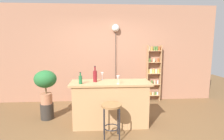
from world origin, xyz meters
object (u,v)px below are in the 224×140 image
at_px(spice_shelf, 154,72).
at_px(wine_glass_center, 102,74).
at_px(bottle_spirits_clear, 95,76).
at_px(wine_glass_left, 118,78).
at_px(bar_stool, 111,113).
at_px(pendant_globe_light, 116,29).
at_px(plant_stool, 47,111).
at_px(potted_plant, 45,82).
at_px(bottle_vinegar, 80,79).

relative_size(spice_shelf, wine_glass_center, 10.13).
distance_m(bottle_spirits_clear, wine_glass_center, 0.24).
bearing_deg(bottle_spirits_clear, wine_glass_left, -26.51).
distance_m(bar_stool, pendant_globe_light, 2.67).
bearing_deg(wine_glass_center, plant_stool, 173.17).
distance_m(spice_shelf, wine_glass_left, 2.10).
height_order(potted_plant, wine_glass_center, potted_plant).
bearing_deg(pendant_globe_light, wine_glass_left, -93.26).
height_order(wine_glass_center, pendant_globe_light, pendant_globe_light).
bearing_deg(spice_shelf, pendant_globe_light, 178.31).
height_order(bar_stool, spice_shelf, spice_shelf).
bearing_deg(bottle_spirits_clear, spice_shelf, 41.08).
distance_m(potted_plant, pendant_globe_light, 2.39).
height_order(wine_glass_left, pendant_globe_light, pendant_globe_light).
bearing_deg(wine_glass_left, spice_shelf, 54.06).
bearing_deg(pendant_globe_light, plant_stool, -145.16).
relative_size(spice_shelf, wine_glass_left, 10.13).
bearing_deg(plant_stool, bottle_vinegar, -32.02).
relative_size(bar_stool, plant_stool, 1.78).
bearing_deg(pendant_globe_light, bar_stool, -96.88).
relative_size(spice_shelf, potted_plant, 2.18).
xyz_separation_m(plant_stool, bottle_vinegar, (0.83, -0.52, 0.83)).
bearing_deg(spice_shelf, bar_stool, -123.78).
bearing_deg(bottle_vinegar, wine_glass_left, -3.74).
bearing_deg(bar_stool, potted_plant, 146.29).
distance_m(potted_plant, wine_glass_center, 1.29).
relative_size(potted_plant, bottle_vinegar, 3.24).
distance_m(spice_shelf, plant_stool, 3.10).
distance_m(spice_shelf, potted_plant, 3.02).
bearing_deg(bottle_vinegar, wine_glass_center, 40.50).
relative_size(plant_stool, potted_plant, 0.47).
distance_m(potted_plant, wine_glass_left, 1.68).
relative_size(spice_shelf, plant_stool, 4.61).
height_order(bar_stool, potted_plant, potted_plant).
bearing_deg(spice_shelf, wine_glass_left, -125.94).
relative_size(plant_stool, bottle_vinegar, 1.53).
bearing_deg(bottle_spirits_clear, plant_stool, 162.95).
relative_size(bottle_vinegar, pendant_globe_light, 0.10).
distance_m(bottle_vinegar, wine_glass_left, 0.74).
xyz_separation_m(bar_stool, bottle_spirits_clear, (-0.30, 0.60, 0.56)).
bearing_deg(spice_shelf, bottle_vinegar, -140.03).
relative_size(potted_plant, pendant_globe_light, 0.34).
xyz_separation_m(potted_plant, bottle_spirits_clear, (1.11, -0.34, 0.19)).
bearing_deg(potted_plant, wine_glass_left, -19.92).
xyz_separation_m(spice_shelf, wine_glass_left, (-1.23, -1.70, 0.16)).
height_order(bottle_vinegar, pendant_globe_light, pendant_globe_light).
height_order(bottle_spirits_clear, pendant_globe_light, pendant_globe_light).
bearing_deg(plant_stool, spice_shelf, 21.94).
xyz_separation_m(bottle_vinegar, wine_glass_left, (0.74, -0.05, 0.03)).
relative_size(plant_stool, bottle_spirits_clear, 1.09).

